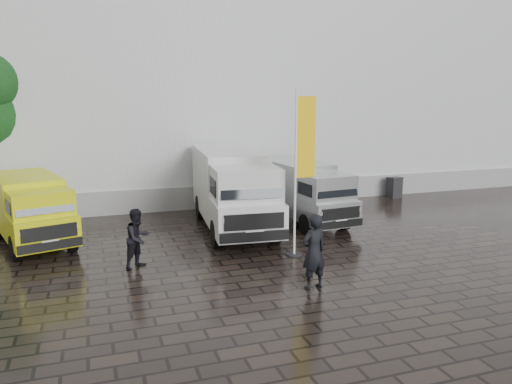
{
  "coord_description": "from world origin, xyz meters",
  "views": [
    {
      "loc": [
        -6.29,
        -12.98,
        4.93
      ],
      "look_at": [
        -1.21,
        2.2,
        1.77
      ],
      "focal_mm": 35.0,
      "sensor_mm": 36.0,
      "label": 1
    }
  ],
  "objects_px": {
    "person_front": "(314,252)",
    "person_tent": "(138,238)",
    "van_yellow": "(32,211)",
    "van_silver": "(302,192)",
    "van_white": "(233,191)",
    "flagpole": "(301,164)",
    "wheelie_bin": "(394,187)"
  },
  "relations": [
    {
      "from": "van_silver",
      "to": "flagpole",
      "type": "bearing_deg",
      "value": -120.39
    },
    {
      "from": "van_white",
      "to": "van_silver",
      "type": "xyz_separation_m",
      "value": [
        2.88,
        0.27,
        -0.27
      ]
    },
    {
      "from": "van_white",
      "to": "wheelie_bin",
      "type": "distance_m",
      "value": 9.55
    },
    {
      "from": "van_yellow",
      "to": "person_front",
      "type": "height_order",
      "value": "van_yellow"
    },
    {
      "from": "person_front",
      "to": "person_tent",
      "type": "bearing_deg",
      "value": -49.09
    },
    {
      "from": "flagpole",
      "to": "person_front",
      "type": "bearing_deg",
      "value": -106.28
    },
    {
      "from": "person_front",
      "to": "person_tent",
      "type": "height_order",
      "value": "person_front"
    },
    {
      "from": "van_yellow",
      "to": "van_silver",
      "type": "xyz_separation_m",
      "value": [
        9.71,
        -0.08,
        0.04
      ]
    },
    {
      "from": "van_yellow",
      "to": "wheelie_bin",
      "type": "bearing_deg",
      "value": -6.32
    },
    {
      "from": "van_yellow",
      "to": "person_tent",
      "type": "bearing_deg",
      "value": -64.34
    },
    {
      "from": "person_front",
      "to": "van_yellow",
      "type": "bearing_deg",
      "value": -54.44
    },
    {
      "from": "van_silver",
      "to": "person_front",
      "type": "xyz_separation_m",
      "value": [
        -2.52,
        -6.44,
        -0.17
      ]
    },
    {
      "from": "van_yellow",
      "to": "person_front",
      "type": "bearing_deg",
      "value": -58.44
    },
    {
      "from": "van_white",
      "to": "flagpole",
      "type": "relative_size",
      "value": 1.3
    },
    {
      "from": "person_front",
      "to": "flagpole",
      "type": "bearing_deg",
      "value": -118.52
    },
    {
      "from": "wheelie_bin",
      "to": "person_front",
      "type": "height_order",
      "value": "person_front"
    },
    {
      "from": "van_silver",
      "to": "person_tent",
      "type": "bearing_deg",
      "value": -158.67
    },
    {
      "from": "person_front",
      "to": "person_tent",
      "type": "distance_m",
      "value": 5.12
    },
    {
      "from": "van_white",
      "to": "wheelie_bin",
      "type": "height_order",
      "value": "van_white"
    },
    {
      "from": "person_front",
      "to": "person_tent",
      "type": "relative_size",
      "value": 1.14
    },
    {
      "from": "van_white",
      "to": "person_tent",
      "type": "relative_size",
      "value": 3.81
    },
    {
      "from": "flagpole",
      "to": "person_tent",
      "type": "distance_m",
      "value": 5.27
    },
    {
      "from": "van_white",
      "to": "wheelie_bin",
      "type": "bearing_deg",
      "value": 24.03
    },
    {
      "from": "flagpole",
      "to": "person_front",
      "type": "distance_m",
      "value": 3.33
    },
    {
      "from": "person_tent",
      "to": "van_yellow",
      "type": "bearing_deg",
      "value": 92.77
    },
    {
      "from": "van_silver",
      "to": "person_front",
      "type": "bearing_deg",
      "value": -117.02
    },
    {
      "from": "van_yellow",
      "to": "van_silver",
      "type": "relative_size",
      "value": 0.9
    },
    {
      "from": "van_yellow",
      "to": "person_tent",
      "type": "relative_size",
      "value": 2.79
    },
    {
      "from": "flagpole",
      "to": "person_tent",
      "type": "height_order",
      "value": "flagpole"
    },
    {
      "from": "van_white",
      "to": "person_tent",
      "type": "xyz_separation_m",
      "value": [
        -3.73,
        -3.1,
        -0.56
      ]
    },
    {
      "from": "van_yellow",
      "to": "wheelie_bin",
      "type": "xyz_separation_m",
      "value": [
        15.81,
        2.76,
        -0.62
      ]
    },
    {
      "from": "person_front",
      "to": "van_silver",
      "type": "bearing_deg",
      "value": -123.58
    }
  ]
}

